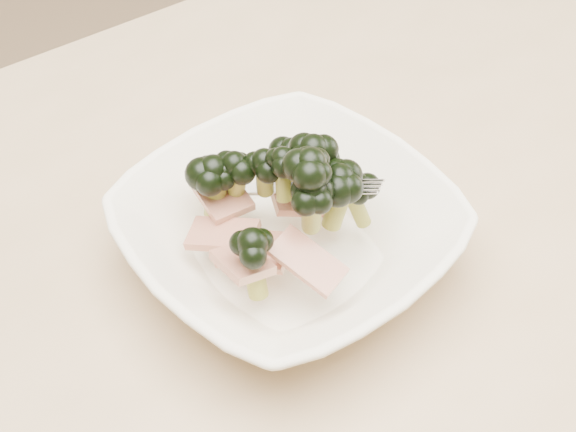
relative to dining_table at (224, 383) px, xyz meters
name	(u,v)px	position (x,y,z in m)	size (l,w,h in m)	color
dining_table	(224,383)	(0.00, 0.00, 0.00)	(1.20, 0.80, 0.75)	tan
broccoli_dish	(288,224)	(0.08, 0.01, 0.14)	(0.27, 0.27, 0.13)	white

